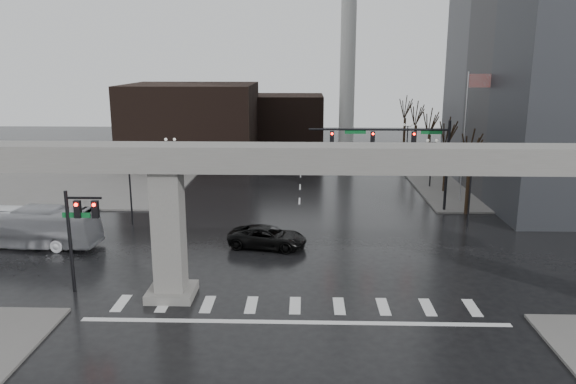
% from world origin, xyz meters
% --- Properties ---
extents(ground, '(160.00, 160.00, 0.00)m').
position_xyz_m(ground, '(0.00, 0.00, 0.00)').
color(ground, black).
rests_on(ground, ground).
extents(sidewalk_ne, '(28.00, 36.00, 0.15)m').
position_xyz_m(sidewalk_ne, '(26.00, 36.00, 0.07)').
color(sidewalk_ne, '#64615F').
rests_on(sidewalk_ne, ground).
extents(sidewalk_nw, '(28.00, 36.00, 0.15)m').
position_xyz_m(sidewalk_nw, '(-26.00, 36.00, 0.07)').
color(sidewalk_nw, '#64615F').
rests_on(sidewalk_nw, ground).
extents(elevated_guideway, '(48.00, 2.60, 8.70)m').
position_xyz_m(elevated_guideway, '(1.26, 0.00, 6.88)').
color(elevated_guideway, gray).
rests_on(elevated_guideway, ground).
extents(building_far_left, '(16.00, 14.00, 10.00)m').
position_xyz_m(building_far_left, '(-14.00, 42.00, 5.00)').
color(building_far_left, black).
rests_on(building_far_left, ground).
extents(building_far_mid, '(10.00, 10.00, 8.00)m').
position_xyz_m(building_far_mid, '(-2.00, 52.00, 4.00)').
color(building_far_mid, black).
rests_on(building_far_mid, ground).
extents(smokestack, '(3.60, 3.60, 30.00)m').
position_xyz_m(smokestack, '(6.00, 46.00, 13.35)').
color(smokestack, '#B9B9B5').
rests_on(smokestack, ground).
extents(signal_mast_arm, '(12.12, 0.43, 8.00)m').
position_xyz_m(signal_mast_arm, '(8.99, 18.80, 5.83)').
color(signal_mast_arm, black).
rests_on(signal_mast_arm, ground).
extents(signal_left_pole, '(2.30, 0.30, 6.00)m').
position_xyz_m(signal_left_pole, '(-12.25, 0.50, 4.07)').
color(signal_left_pole, black).
rests_on(signal_left_pole, ground).
extents(flagpole_assembly, '(2.06, 0.12, 12.00)m').
position_xyz_m(flagpole_assembly, '(15.29, 22.00, 7.53)').
color(flagpole_assembly, silver).
rests_on(flagpole_assembly, ground).
extents(lamp_right_0, '(1.22, 0.32, 5.11)m').
position_xyz_m(lamp_right_0, '(13.50, 14.00, 3.47)').
color(lamp_right_0, black).
rests_on(lamp_right_0, ground).
extents(lamp_right_1, '(1.22, 0.32, 5.11)m').
position_xyz_m(lamp_right_1, '(13.50, 28.00, 3.47)').
color(lamp_right_1, black).
rests_on(lamp_right_1, ground).
extents(lamp_right_2, '(1.22, 0.32, 5.11)m').
position_xyz_m(lamp_right_2, '(13.50, 42.00, 3.47)').
color(lamp_right_2, black).
rests_on(lamp_right_2, ground).
extents(lamp_left_0, '(1.22, 0.32, 5.11)m').
position_xyz_m(lamp_left_0, '(-13.50, 14.00, 3.47)').
color(lamp_left_0, black).
rests_on(lamp_left_0, ground).
extents(lamp_left_1, '(1.22, 0.32, 5.11)m').
position_xyz_m(lamp_left_1, '(-13.50, 28.00, 3.47)').
color(lamp_left_1, black).
rests_on(lamp_left_1, ground).
extents(lamp_left_2, '(1.22, 0.32, 5.11)m').
position_xyz_m(lamp_left_2, '(-13.50, 42.00, 3.47)').
color(lamp_left_2, black).
rests_on(lamp_left_2, ground).
extents(tree_right_0, '(1.09, 1.58, 7.50)m').
position_xyz_m(tree_right_0, '(14.53, 18.02, 2.79)').
color(tree_right_0, black).
rests_on(tree_right_0, ground).
extents(tree_right_1, '(1.09, 1.61, 7.67)m').
position_xyz_m(tree_right_1, '(14.53, 26.02, 2.85)').
color(tree_right_1, black).
rests_on(tree_right_1, ground).
extents(tree_right_2, '(1.10, 1.63, 7.85)m').
position_xyz_m(tree_right_2, '(14.53, 34.02, 2.91)').
color(tree_right_2, black).
rests_on(tree_right_2, ground).
extents(tree_right_3, '(1.11, 1.66, 8.02)m').
position_xyz_m(tree_right_3, '(14.53, 42.02, 2.98)').
color(tree_right_3, black).
rests_on(tree_right_3, ground).
extents(tree_right_4, '(1.12, 1.69, 8.19)m').
position_xyz_m(tree_right_4, '(14.53, 50.02, 3.04)').
color(tree_right_4, black).
rests_on(tree_right_4, ground).
extents(pickup_truck, '(5.93, 3.55, 1.54)m').
position_xyz_m(pickup_truck, '(-2.13, 8.60, 0.77)').
color(pickup_truck, black).
rests_on(pickup_truck, ground).
extents(city_bus, '(10.61, 3.29, 2.91)m').
position_xyz_m(city_bus, '(-19.35, 8.35, 1.45)').
color(city_bus, silver).
rests_on(city_bus, ground).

